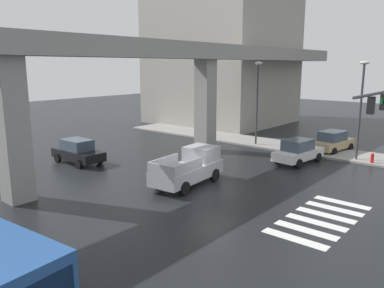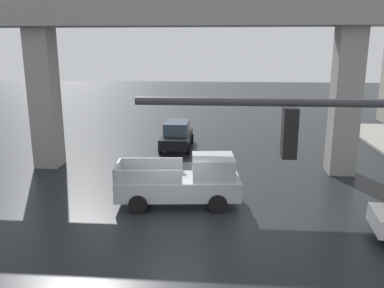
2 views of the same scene
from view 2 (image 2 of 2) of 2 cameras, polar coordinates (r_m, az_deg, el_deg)
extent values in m
plane|color=black|center=(15.34, -2.36, -11.22)|extent=(120.00, 120.00, 0.00)
cube|color=gray|center=(20.73, -0.22, 18.11)|extent=(59.94, 2.23, 1.20)
cube|color=gray|center=(22.89, -20.29, 6.04)|extent=(1.30, 1.30, 7.43)
cube|color=gray|center=(21.68, 21.03, 5.58)|extent=(1.30, 1.30, 7.43)
cube|color=#A8AAAF|center=(16.76, -1.98, -6.08)|extent=(5.26, 2.38, 0.80)
cube|color=#A8AAAF|center=(16.53, 3.03, -3.28)|extent=(1.86, 1.90, 0.90)
cube|color=#3F5160|center=(16.56, 4.65, -3.27)|extent=(0.26, 1.67, 0.77)
cube|color=#A8AAAF|center=(17.43, -5.73, -2.93)|extent=(2.65, 0.35, 0.60)
cube|color=#A8AAAF|center=(15.77, -6.25, -4.77)|extent=(2.65, 0.35, 0.60)
cube|color=#A8AAAF|center=(16.77, -10.59, -3.78)|extent=(0.27, 1.75, 0.60)
cylinder|color=black|center=(17.79, 3.21, -6.26)|extent=(0.78, 0.35, 0.76)
cylinder|color=black|center=(16.11, 3.66, -8.48)|extent=(0.78, 0.35, 0.76)
cylinder|color=black|center=(17.85, -7.03, -6.28)|extent=(0.78, 0.35, 0.76)
cylinder|color=black|center=(16.18, -7.70, -8.49)|extent=(0.78, 0.35, 0.76)
cube|color=black|center=(25.94, -2.20, 0.83)|extent=(1.78, 4.31, 0.64)
cube|color=#384756|center=(25.88, -2.19, 2.39)|extent=(1.50, 2.24, 0.76)
cylinder|color=black|center=(24.64, -0.55, -0.63)|extent=(0.24, 0.64, 0.64)
cylinder|color=black|center=(24.84, -4.51, -0.55)|extent=(0.24, 0.64, 0.64)
cylinder|color=black|center=(27.22, -0.07, 0.78)|extent=(0.24, 0.64, 0.64)
cylinder|color=black|center=(27.40, -3.67, 0.84)|extent=(0.24, 0.64, 0.64)
cube|color=black|center=(6.88, 13.74, 1.50)|extent=(0.24, 0.32, 0.84)
sphere|color=orange|center=(6.88, 13.74, 1.50)|extent=(0.17, 0.17, 0.17)
camera|label=1|loc=(18.33, -81.72, 3.48)|focal=35.90mm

